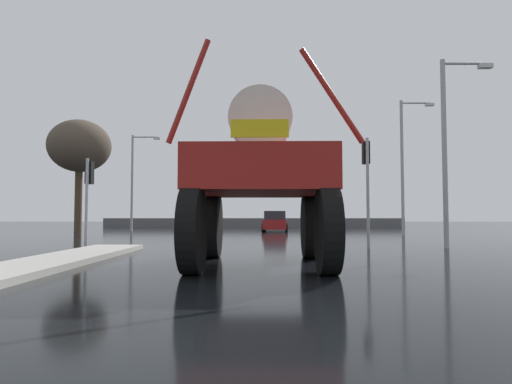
# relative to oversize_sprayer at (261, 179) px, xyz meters

# --- Properties ---
(ground_plane) EXTENTS (120.00, 120.00, 0.00)m
(ground_plane) POSITION_rel_oversize_sprayer_xyz_m (-0.71, 11.38, -2.09)
(ground_plane) COLOR black
(median_island) EXTENTS (1.71, 10.31, 0.15)m
(median_island) POSITION_rel_oversize_sprayer_xyz_m (-5.10, -0.07, -2.01)
(median_island) COLOR #B2AFA8
(median_island) RESTS_ON ground
(oversize_sprayer) EXTENTS (4.06, 5.45, 4.85)m
(oversize_sprayer) POSITION_rel_oversize_sprayer_xyz_m (0.00, 0.00, 0.00)
(oversize_sprayer) COLOR black
(oversize_sprayer) RESTS_ON ground
(sedan_ahead) EXTENTS (2.08, 4.20, 1.52)m
(sedan_ahead) POSITION_rel_oversize_sprayer_xyz_m (1.10, 22.38, -1.37)
(sedan_ahead) COLOR maroon
(sedan_ahead) RESTS_ON ground
(traffic_signal_near_left) EXTENTS (0.24, 0.54, 3.31)m
(traffic_signal_near_left) POSITION_rel_oversize_sprayer_xyz_m (-6.39, 5.44, 0.32)
(traffic_signal_near_left) COLOR #A8AAAF
(traffic_signal_near_left) RESTS_ON ground
(traffic_signal_near_right) EXTENTS (0.24, 0.54, 4.05)m
(traffic_signal_near_right) POSITION_rel_oversize_sprayer_xyz_m (3.91, 5.43, 0.87)
(traffic_signal_near_right) COLOR #A8AAAF
(traffic_signal_near_right) RESTS_ON ground
(streetlight_near_right) EXTENTS (1.93, 0.24, 7.03)m
(streetlight_near_right) POSITION_rel_oversize_sprayer_xyz_m (6.98, 5.45, 1.87)
(streetlight_near_right) COLOR #A8AAAF
(streetlight_near_right) RESTS_ON ground
(streetlight_far_left) EXTENTS (2.20, 0.24, 7.32)m
(streetlight_far_left) POSITION_rel_oversize_sprayer_xyz_m (-9.57, 22.38, 2.05)
(streetlight_far_left) COLOR #A8AAAF
(streetlight_far_left) RESTS_ON ground
(streetlight_far_right) EXTENTS (2.04, 0.24, 8.09)m
(streetlight_far_right) POSITION_rel_oversize_sprayer_xyz_m (8.61, 15.39, 2.42)
(streetlight_far_right) COLOR #A8AAAF
(streetlight_far_right) RESTS_ON ground
(bare_tree_left) EXTENTS (3.65, 3.65, 6.88)m
(bare_tree_left) POSITION_rel_oversize_sprayer_xyz_m (-10.79, 15.09, 3.19)
(bare_tree_left) COLOR #473828
(bare_tree_left) RESTS_ON ground
(roadside_barrier) EXTENTS (30.43, 0.24, 0.90)m
(roadside_barrier) POSITION_rel_oversize_sprayer_xyz_m (-0.71, 33.66, -1.64)
(roadside_barrier) COLOR #59595B
(roadside_barrier) RESTS_ON ground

